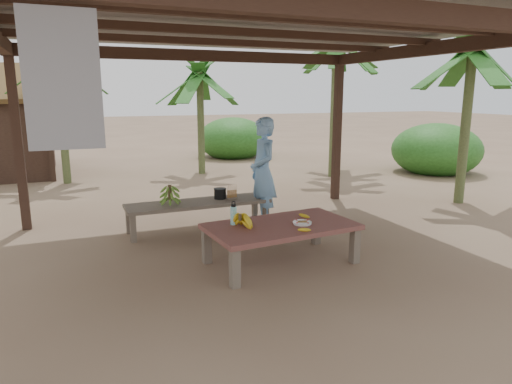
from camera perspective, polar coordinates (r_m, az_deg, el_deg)
name	(u,v)px	position (r m, az deg, el deg)	size (l,w,h in m)	color
ground	(247,252)	(6.15, -1.12, -7.48)	(80.00, 80.00, 0.00)	brown
pavilion	(246,34)	(5.82, -1.32, 19.16)	(6.60, 5.60, 2.95)	black
work_table	(281,229)	(5.64, 3.14, -4.68)	(1.88, 1.15, 0.50)	brown
bench	(199,205)	(7.07, -7.17, -1.64)	(2.21, 0.62, 0.45)	brown
ripe_banana_bunch	(240,220)	(5.46, -2.00, -3.57)	(0.30, 0.25, 0.18)	yellow
plate	(302,223)	(5.64, 5.80, -3.86)	(0.23, 0.23, 0.04)	white
loose_banana_front	(304,230)	(5.35, 6.06, -4.72)	(0.04, 0.18, 0.04)	yellow
loose_banana_side	(304,216)	(5.95, 6.04, -2.97)	(0.04, 0.16, 0.04)	yellow
water_flask	(234,215)	(5.58, -2.82, -2.85)	(0.08, 0.08, 0.30)	#43D2D2
green_banana_stalk	(170,194)	(6.92, -10.71, -0.27)	(0.27, 0.27, 0.31)	#598C2D
cooking_pot	(220,194)	(7.20, -4.51, -0.22)	(0.19, 0.19, 0.16)	black
skewer_rack	(232,192)	(7.14, -3.02, 0.02)	(0.18, 0.08, 0.24)	#A57F47
woman	(263,172)	(7.21, 0.87, 2.52)	(0.63, 0.41, 1.72)	#79AEE5
banana_plant_ne	(336,51)	(11.73, 9.98, 16.94)	(1.80, 1.80, 3.59)	#596638
banana_plant_n	(200,83)	(12.05, -7.04, 13.34)	(1.80, 1.80, 2.82)	#596638
banana_plant_nw	(58,70)	(11.55, -23.55, 13.84)	(1.80, 1.80, 3.09)	#596638
banana_plant_e	(472,63)	(9.51, 25.34, 14.34)	(1.80, 1.80, 3.11)	#596638
banana_plant_far	(339,54)	(13.15, 10.34, 16.65)	(1.80, 1.80, 3.65)	#596638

